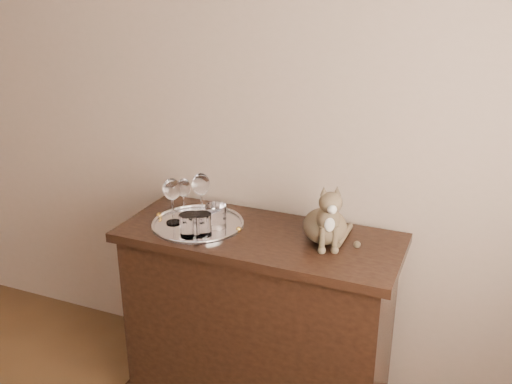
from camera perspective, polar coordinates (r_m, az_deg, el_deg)
wall_back at (r=2.78m, az=-8.86°, el=9.88°), size 4.00×0.10×2.70m
sideboard at (r=2.62m, az=0.29°, el=-12.60°), size 1.20×0.50×0.85m
tray at (r=2.49m, az=-5.83°, el=-3.30°), size 0.40×0.40×0.01m
wine_glass_a at (r=2.55m, az=-7.23°, el=-0.55°), size 0.07×0.07×0.18m
wine_glass_b at (r=2.51m, az=-5.49°, el=-0.38°), size 0.08×0.08×0.21m
wine_glass_c at (r=2.48m, az=-8.35°, el=-0.89°), size 0.08×0.08×0.21m
tumbler_a at (r=2.37m, az=-5.45°, el=-3.25°), size 0.08×0.08×0.09m
tumbler_b at (r=2.37m, az=-6.63°, el=-3.32°), size 0.09×0.09×0.10m
tumbler_c at (r=2.44m, az=-4.04°, el=-2.40°), size 0.09×0.09×0.10m
cat at (r=2.31m, az=6.98°, el=-1.83°), size 0.35×0.34×0.27m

